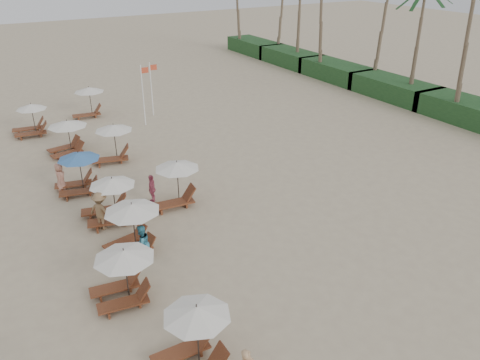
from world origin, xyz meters
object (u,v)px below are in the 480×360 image
inland_station_1 (112,142)px  inland_station_2 (88,100)px  lounger_station_1 (121,275)px  beachgoer_far_b (60,177)px  flag_pole_near (143,92)px  lounger_station_3 (108,202)px  lounger_station_4 (77,173)px  lounger_station_5 (66,137)px  beachgoer_mid_a (142,244)px  beachgoer_mid_b (101,211)px  lounger_station_2 (129,226)px  lounger_station_0 (191,340)px  lounger_station_6 (29,121)px  beachgoer_far_a (152,189)px  inland_station_0 (174,183)px

inland_station_1 → inland_station_2: size_ratio=1.03×
lounger_station_1 → beachgoer_far_b: bearing=90.2°
beachgoer_far_b → flag_pole_near: bearing=-26.7°
lounger_station_3 → lounger_station_4: 3.79m
lounger_station_5 → beachgoer_mid_a: size_ratio=1.60×
lounger_station_4 → beachgoer_mid_b: lounger_station_4 is taller
lounger_station_3 → beachgoer_mid_b: (-0.53, -0.57, -0.06)m
beachgoer_mid_a → beachgoer_far_b: bearing=-100.8°
lounger_station_2 → lounger_station_5: size_ratio=0.96×
beachgoer_far_b → lounger_station_5: bearing=1.8°
lounger_station_0 → beachgoer_mid_a: size_ratio=1.47×
inland_station_1 → lounger_station_6: bearing=115.1°
lounger_station_1 → inland_station_1: 13.05m
inland_station_2 → lounger_station_6: bearing=-157.7°
inland_station_1 → beachgoer_far_a: inland_station_1 is taller
inland_station_2 → flag_pole_near: bearing=-52.2°
lounger_station_3 → flag_pole_near: size_ratio=0.61×
lounger_station_4 → lounger_station_6: bearing=94.0°
lounger_station_2 → inland_station_1: 9.95m
beachgoer_mid_a → beachgoer_far_a: beachgoer_mid_a is taller
lounger_station_3 → lounger_station_5: size_ratio=1.01×
lounger_station_2 → lounger_station_3: lounger_station_2 is taller
lounger_station_4 → lounger_station_5: bearing=83.1°
lounger_station_0 → beachgoer_mid_a: lounger_station_0 is taller
inland_station_0 → beachgoer_mid_b: 3.80m
lounger_station_5 → beachgoer_far_b: lounger_station_5 is taller
inland_station_2 → lounger_station_3: bearing=-101.3°
inland_station_1 → beachgoer_mid_a: inland_station_1 is taller
inland_station_0 → lounger_station_6: bearing=107.4°
inland_station_0 → beachgoer_mid_b: (-3.77, -0.31, -0.35)m
inland_station_2 → beachgoer_mid_b: 17.00m
lounger_station_0 → beachgoer_far_b: lounger_station_0 is taller
beachgoer_far_a → inland_station_2: bearing=-150.7°
lounger_station_0 → inland_station_2: lounger_station_0 is taller
lounger_station_3 → inland_station_1: bearing=71.7°
inland_station_0 → inland_station_2: (-0.05, 16.28, 0.05)m
lounger_station_4 → beachgoer_mid_a: lounger_station_4 is taller
lounger_station_3 → lounger_station_6: lounger_station_6 is taller
lounger_station_1 → beachgoer_mid_a: 2.43m
beachgoer_mid_b → beachgoer_far_a: size_ratio=1.20×
inland_station_2 → beachgoer_far_b: 12.54m
lounger_station_2 → beachgoer_far_a: lounger_station_2 is taller
lounger_station_6 → inland_station_0: bearing=-72.6°
inland_station_1 → flag_pole_near: flag_pole_near is taller
lounger_station_4 → inland_station_2: 12.84m
inland_station_2 → beachgoer_mid_a: inland_station_2 is taller
lounger_station_3 → beachgoer_far_b: bearing=107.0°
beachgoer_far_a → inland_station_1: bearing=-146.2°
inland_station_1 → beachgoer_far_b: bearing=-146.0°
lounger_station_6 → inland_station_0: (4.53, -14.44, 0.31)m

